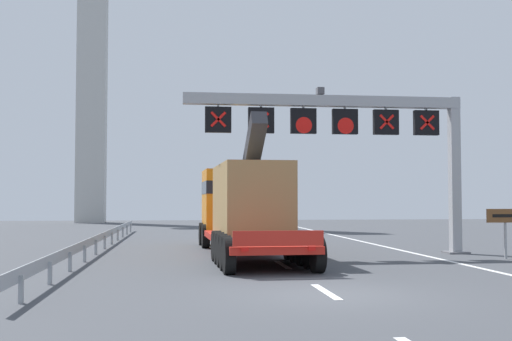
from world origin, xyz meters
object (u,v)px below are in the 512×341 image
object	(u,v)px
tourist_info_sign_brown	(506,221)
bridge_pylon_distant	(93,21)
overhead_lane_gantry	(354,125)
heavy_haul_truck_red	(242,205)

from	to	relation	value
tourist_info_sign_brown	bridge_pylon_distant	distance (m)	50.09
overhead_lane_gantry	tourist_info_sign_brown	size ratio (longest dim) A/B	6.24
tourist_info_sign_brown	bridge_pylon_distant	bearing A→B (deg)	116.69
overhead_lane_gantry	bridge_pylon_distant	world-z (taller)	bridge_pylon_distant
tourist_info_sign_brown	overhead_lane_gantry	bearing A→B (deg)	152.63
overhead_lane_gantry	tourist_info_sign_brown	bearing A→B (deg)	-27.37
tourist_info_sign_brown	bridge_pylon_distant	xyz separation A→B (m)	(-20.87, 41.51, 18.71)
heavy_haul_truck_red	tourist_info_sign_brown	bearing A→B (deg)	-21.38
overhead_lane_gantry	tourist_info_sign_brown	xyz separation A→B (m)	(5.09, -2.63, -3.84)
tourist_info_sign_brown	bridge_pylon_distant	size ratio (longest dim) A/B	0.05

